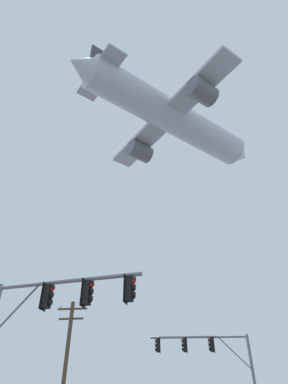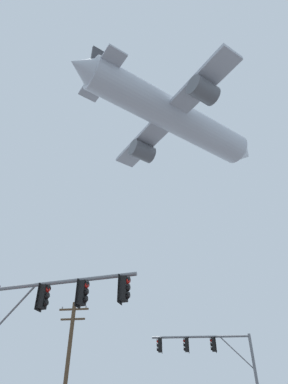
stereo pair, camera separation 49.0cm
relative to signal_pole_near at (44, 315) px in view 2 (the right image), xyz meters
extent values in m
cylinder|color=slate|center=(0.61, -0.11, 1.21)|extent=(6.05, 1.22, 0.15)
cylinder|color=slate|center=(-1.49, 0.27, 0.22)|extent=(1.88, 0.41, 2.04)
cube|color=black|center=(3.14, -0.56, 0.69)|extent=(0.31, 0.36, 0.90)
cylinder|color=black|center=(3.14, -0.56, 1.20)|extent=(0.05, 0.05, 0.12)
cube|color=black|center=(3.00, -0.53, 0.69)|extent=(0.10, 0.46, 1.04)
sphere|color=red|center=(3.28, -0.58, 0.96)|extent=(0.20, 0.20, 0.20)
cylinder|color=black|center=(3.35, -0.59, 1.02)|extent=(0.08, 0.21, 0.21)
sphere|color=black|center=(3.28, -0.58, 0.68)|extent=(0.20, 0.20, 0.20)
cylinder|color=black|center=(3.35, -0.59, 0.74)|extent=(0.08, 0.21, 0.21)
sphere|color=black|center=(3.28, -0.58, 0.40)|extent=(0.20, 0.20, 0.20)
cylinder|color=black|center=(3.35, -0.59, 0.46)|extent=(0.08, 0.21, 0.21)
cube|color=black|center=(1.49, -0.26, 0.69)|extent=(0.31, 0.36, 0.90)
cylinder|color=black|center=(1.49, -0.26, 1.20)|extent=(0.05, 0.05, 0.12)
cube|color=black|center=(1.35, -0.24, 0.69)|extent=(0.10, 0.46, 1.04)
sphere|color=red|center=(1.63, -0.29, 0.96)|extent=(0.20, 0.20, 0.20)
cylinder|color=black|center=(1.69, -0.30, 1.02)|extent=(0.08, 0.21, 0.21)
sphere|color=black|center=(1.63, -0.29, 0.68)|extent=(0.20, 0.20, 0.20)
cylinder|color=black|center=(1.69, -0.30, 0.74)|extent=(0.08, 0.21, 0.21)
sphere|color=black|center=(1.63, -0.29, 0.40)|extent=(0.20, 0.20, 0.20)
cylinder|color=black|center=(1.69, -0.30, 0.46)|extent=(0.08, 0.21, 0.21)
cube|color=black|center=(-0.17, 0.03, 0.69)|extent=(0.31, 0.36, 0.90)
cylinder|color=black|center=(-0.17, 0.03, 1.20)|extent=(0.05, 0.05, 0.12)
cube|color=black|center=(-0.31, 0.05, 0.69)|extent=(0.10, 0.46, 1.04)
sphere|color=red|center=(-0.03, 0.00, 0.96)|extent=(0.20, 0.20, 0.20)
cylinder|color=black|center=(0.04, -0.01, 1.02)|extent=(0.08, 0.21, 0.21)
sphere|color=black|center=(-0.03, 0.00, 0.68)|extent=(0.20, 0.20, 0.20)
cylinder|color=black|center=(0.04, -0.01, 0.74)|extent=(0.08, 0.21, 0.21)
sphere|color=black|center=(-0.03, 0.00, 0.40)|extent=(0.20, 0.20, 0.20)
cylinder|color=black|center=(0.04, -0.01, 0.46)|extent=(0.08, 0.21, 0.21)
cylinder|color=slate|center=(6.25, 13.46, 1.63)|extent=(6.95, 0.42, 0.15)
cylinder|color=slate|center=(8.68, 13.56, 0.56)|extent=(2.14, 0.16, 2.18)
cube|color=black|center=(3.34, 13.35, 1.10)|extent=(0.27, 0.33, 0.90)
cylinder|color=black|center=(3.34, 13.35, 1.61)|extent=(0.05, 0.05, 0.12)
cube|color=black|center=(3.48, 13.36, 1.10)|extent=(0.04, 0.46, 1.04)
sphere|color=red|center=(3.19, 13.35, 1.37)|extent=(0.20, 0.20, 0.20)
cylinder|color=black|center=(3.13, 13.34, 1.43)|extent=(0.05, 0.21, 0.21)
sphere|color=black|center=(3.19, 13.35, 1.09)|extent=(0.20, 0.20, 0.20)
cylinder|color=black|center=(3.13, 13.34, 1.15)|extent=(0.05, 0.21, 0.21)
sphere|color=black|center=(3.19, 13.35, 0.81)|extent=(0.20, 0.20, 0.20)
cylinder|color=black|center=(3.13, 13.34, 0.87)|extent=(0.05, 0.21, 0.21)
cube|color=black|center=(5.25, 13.42, 1.10)|extent=(0.27, 0.33, 0.90)
cylinder|color=black|center=(5.25, 13.42, 1.61)|extent=(0.05, 0.05, 0.12)
cube|color=black|center=(5.39, 13.43, 1.10)|extent=(0.04, 0.46, 1.04)
sphere|color=red|center=(5.10, 13.42, 1.37)|extent=(0.20, 0.20, 0.20)
cylinder|color=black|center=(5.04, 13.42, 1.43)|extent=(0.05, 0.21, 0.21)
sphere|color=black|center=(5.10, 13.42, 1.09)|extent=(0.20, 0.20, 0.20)
cylinder|color=black|center=(5.04, 13.42, 1.15)|extent=(0.05, 0.21, 0.21)
sphere|color=black|center=(5.10, 13.42, 0.81)|extent=(0.20, 0.20, 0.20)
cylinder|color=black|center=(5.04, 13.42, 0.87)|extent=(0.05, 0.21, 0.21)
cube|color=black|center=(7.16, 13.50, 1.10)|extent=(0.27, 0.33, 0.90)
cylinder|color=black|center=(7.16, 13.50, 1.61)|extent=(0.05, 0.05, 0.12)
cube|color=black|center=(7.30, 13.50, 1.10)|extent=(0.04, 0.46, 1.04)
sphere|color=red|center=(7.01, 13.49, 1.37)|extent=(0.20, 0.20, 0.20)
cylinder|color=black|center=(6.95, 13.49, 1.43)|extent=(0.05, 0.21, 0.21)
sphere|color=black|center=(7.01, 13.49, 1.09)|extent=(0.20, 0.20, 0.20)
cylinder|color=black|center=(6.95, 13.49, 1.15)|extent=(0.05, 0.21, 0.21)
sphere|color=black|center=(7.01, 13.49, 0.81)|extent=(0.20, 0.20, 0.20)
cylinder|color=black|center=(6.95, 13.49, 0.87)|extent=(0.05, 0.21, 0.21)
cylinder|color=brown|center=(-2.83, 11.77, -0.41)|extent=(0.28, 0.28, 8.64)
cube|color=brown|center=(-2.83, 11.77, 3.41)|extent=(2.20, 0.12, 0.12)
cube|color=brown|center=(-2.83, 11.77, 2.71)|extent=(1.80, 0.12, 0.12)
cylinder|color=gray|center=(-3.73, 11.77, 3.53)|extent=(0.10, 0.10, 0.18)
cylinder|color=gray|center=(-1.93, 11.77, 3.53)|extent=(0.10, 0.10, 0.18)
cylinder|color=#B7BCC6|center=(5.43, 19.65, 31.41)|extent=(21.83, 19.82, 4.46)
cone|color=#B7BCC6|center=(15.94, 28.79, 31.41)|extent=(5.09, 5.20, 4.23)
cone|color=#B7BCC6|center=(-4.97, 10.60, 31.41)|extent=(4.59, 4.69, 3.79)
cube|color=#A8ADB7|center=(4.91, 19.19, 30.74)|extent=(17.85, 19.87, 0.50)
cylinder|color=#595B60|center=(0.55, 24.19, 29.40)|extent=(4.17, 4.09, 2.51)
cylinder|color=#595B60|center=(9.26, 14.19, 29.40)|extent=(4.17, 4.09, 2.51)
cube|color=#333338|center=(-2.76, 12.52, 33.91)|extent=(3.16, 2.81, 5.29)
cube|color=#A8ADB7|center=(-2.97, 12.33, 31.82)|extent=(7.38, 7.95, 0.28)
camera|label=1|loc=(4.87, -12.49, -3.26)|focal=31.01mm
camera|label=2|loc=(5.36, -12.44, -3.26)|focal=31.01mm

